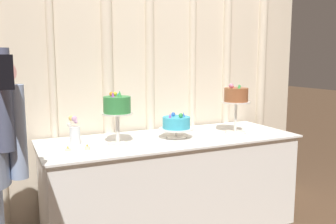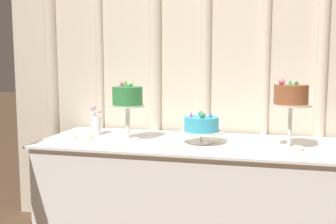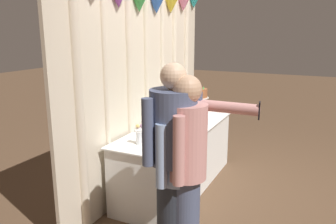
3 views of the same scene
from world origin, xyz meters
name	(u,v)px [view 1 (image 1 of 3)]	position (x,y,z in m)	size (l,w,h in m)	color
draped_curtain	(150,55)	(0.00, 0.53, 1.42)	(3.18, 0.20, 2.62)	beige
cake_table	(171,183)	(0.00, 0.10, 0.38)	(2.04, 0.76, 0.76)	white
cake_display_leftmost	(117,108)	(-0.45, 0.06, 1.04)	(0.22, 0.22, 0.40)	silver
cake_display_center	(176,124)	(0.03, 0.07, 0.88)	(0.28, 0.28, 0.20)	silver
cake_display_rightmost	(236,98)	(0.57, 0.03, 1.06)	(0.24, 0.24, 0.42)	silver
flower_vase	(74,133)	(-0.74, 0.19, 0.85)	(0.09, 0.10, 0.22)	silver
tealight_far_left	(68,149)	(-0.82, 0.03, 0.77)	(0.04, 0.04, 0.03)	beige
tealight_near_left	(87,148)	(-0.69, 0.00, 0.78)	(0.04, 0.04, 0.04)	beige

